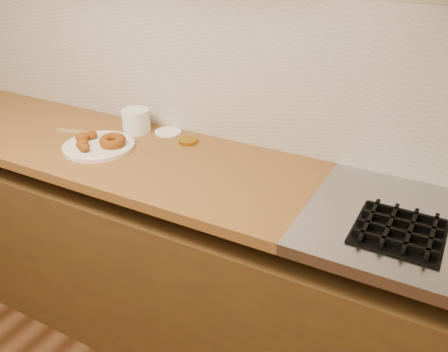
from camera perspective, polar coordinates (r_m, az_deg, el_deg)
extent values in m
cube|color=tan|center=(1.94, 0.31, 17.05)|extent=(4.00, 0.02, 2.70)
cube|color=#543717|center=(2.11, -3.83, -11.22)|extent=(3.60, 0.60, 0.77)
cube|color=brown|center=(2.23, -18.60, 4.40)|extent=(2.30, 0.62, 0.04)
cube|color=#BCB6AA|center=(1.96, 0.13, 12.69)|extent=(3.60, 0.02, 0.60)
cube|color=black|center=(1.52, 20.32, -6.30)|extent=(0.26, 0.26, 0.01)
cube|color=black|center=(1.53, 17.12, -5.03)|extent=(0.01, 0.24, 0.02)
cube|color=black|center=(1.44, 19.77, -7.62)|extent=(0.24, 0.01, 0.02)
cube|color=black|center=(1.52, 19.31, -5.56)|extent=(0.01, 0.24, 0.02)
cube|color=black|center=(1.49, 20.21, -6.40)|extent=(0.24, 0.01, 0.02)
cube|color=black|center=(1.52, 21.52, -6.09)|extent=(0.01, 0.24, 0.02)
cube|color=black|center=(1.54, 20.61, -5.27)|extent=(0.24, 0.01, 0.02)
cube|color=black|center=(1.51, 23.74, -6.61)|extent=(0.01, 0.24, 0.02)
cube|color=black|center=(1.59, 20.99, -4.21)|extent=(0.24, 0.01, 0.02)
cylinder|color=white|center=(2.03, -14.81, 3.50)|extent=(0.29, 0.29, 0.02)
torus|color=#7E3D07|center=(2.00, -13.28, 4.15)|extent=(0.15, 0.15, 0.05)
ellipsoid|color=#7E3D07|center=(2.08, -15.62, 4.80)|extent=(0.06, 0.06, 0.04)
ellipsoid|color=#7E3D07|center=(2.07, -16.69, 4.55)|extent=(0.08, 0.08, 0.04)
ellipsoid|color=#7E3D07|center=(2.00, -16.69, 3.72)|extent=(0.05, 0.06, 0.04)
ellipsoid|color=#7E3D07|center=(1.97, -16.50, 3.30)|extent=(0.05, 0.05, 0.03)
cylinder|color=white|center=(2.14, -10.53, 6.56)|extent=(0.13, 0.13, 0.10)
cylinder|color=white|center=(2.13, -6.74, 5.28)|extent=(0.15, 0.15, 0.01)
cylinder|color=#B27B16|center=(2.02, -4.33, 4.22)|extent=(0.08, 0.08, 0.01)
cube|color=#A47D56|center=(2.21, -17.67, 5.07)|extent=(0.16, 0.05, 0.01)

